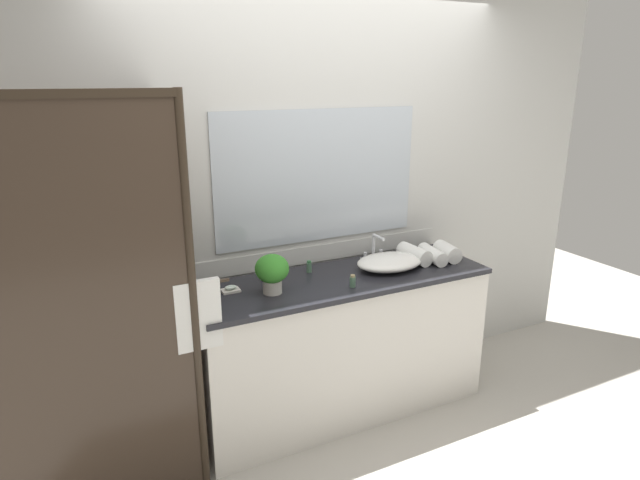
{
  "coord_description": "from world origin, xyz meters",
  "views": [
    {
      "loc": [
        -1.46,
        -2.62,
        2.04
      ],
      "look_at": [
        -0.15,
        0.0,
        1.15
      ],
      "focal_mm": 30.27,
      "sensor_mm": 36.0,
      "label": 1
    }
  ],
  "objects_px": {
    "rolled_towel_near_edge": "(447,252)",
    "rolled_towel_far_edge": "(414,254)",
    "soap_dish": "(231,289)",
    "rolled_towel_middle": "(432,255)",
    "faucet": "(374,251)",
    "amenity_bottle_body_wash": "(262,273)",
    "amenity_bottle_conditioner": "(353,281)",
    "amenity_bottle_lotion": "(309,267)",
    "sink_basin": "(390,262)",
    "potted_plant": "(272,271)"
  },
  "relations": [
    {
      "from": "faucet",
      "to": "rolled_towel_near_edge",
      "type": "distance_m",
      "value": 0.48
    },
    {
      "from": "sink_basin",
      "to": "rolled_towel_middle",
      "type": "height_order",
      "value": "rolled_towel_middle"
    },
    {
      "from": "faucet",
      "to": "amenity_bottle_body_wash",
      "type": "height_order",
      "value": "faucet"
    },
    {
      "from": "amenity_bottle_lotion",
      "to": "rolled_towel_near_edge",
      "type": "xyz_separation_m",
      "value": [
        0.9,
        -0.19,
        0.02
      ]
    },
    {
      "from": "rolled_towel_middle",
      "to": "soap_dish",
      "type": "bearing_deg",
      "value": 176.02
    },
    {
      "from": "faucet",
      "to": "rolled_towel_near_edge",
      "type": "bearing_deg",
      "value": -25.62
    },
    {
      "from": "sink_basin",
      "to": "amenity_bottle_conditioner",
      "type": "xyz_separation_m",
      "value": [
        -0.36,
        -0.16,
        -0.01
      ]
    },
    {
      "from": "rolled_towel_near_edge",
      "to": "rolled_towel_middle",
      "type": "relative_size",
      "value": 0.82
    },
    {
      "from": "soap_dish",
      "to": "rolled_towel_near_edge",
      "type": "distance_m",
      "value": 1.43
    },
    {
      "from": "soap_dish",
      "to": "rolled_towel_middle",
      "type": "relative_size",
      "value": 0.4
    },
    {
      "from": "amenity_bottle_lotion",
      "to": "rolled_towel_middle",
      "type": "bearing_deg",
      "value": -12.47
    },
    {
      "from": "rolled_towel_far_edge",
      "to": "potted_plant",
      "type": "bearing_deg",
      "value": -175.78
    },
    {
      "from": "rolled_towel_near_edge",
      "to": "rolled_towel_middle",
      "type": "height_order",
      "value": "rolled_towel_near_edge"
    },
    {
      "from": "sink_basin",
      "to": "potted_plant",
      "type": "height_order",
      "value": "potted_plant"
    },
    {
      "from": "amenity_bottle_body_wash",
      "to": "rolled_towel_middle",
      "type": "xyz_separation_m",
      "value": [
        1.09,
        -0.19,
        0.0
      ]
    },
    {
      "from": "soap_dish",
      "to": "amenity_bottle_body_wash",
      "type": "bearing_deg",
      "value": 22.74
    },
    {
      "from": "potted_plant",
      "to": "amenity_bottle_lotion",
      "type": "bearing_deg",
      "value": 32.66
    },
    {
      "from": "sink_basin",
      "to": "amenity_bottle_body_wash",
      "type": "distance_m",
      "value": 0.79
    },
    {
      "from": "amenity_bottle_conditioner",
      "to": "rolled_towel_far_edge",
      "type": "relative_size",
      "value": 0.3
    },
    {
      "from": "faucet",
      "to": "amenity_bottle_lotion",
      "type": "height_order",
      "value": "faucet"
    },
    {
      "from": "faucet",
      "to": "potted_plant",
      "type": "xyz_separation_m",
      "value": [
        -0.8,
        -0.22,
        0.07
      ]
    },
    {
      "from": "rolled_towel_middle",
      "to": "rolled_towel_far_edge",
      "type": "bearing_deg",
      "value": 158.23
    },
    {
      "from": "sink_basin",
      "to": "amenity_bottle_lotion",
      "type": "bearing_deg",
      "value": 160.83
    },
    {
      "from": "sink_basin",
      "to": "rolled_towel_middle",
      "type": "distance_m",
      "value": 0.32
    },
    {
      "from": "rolled_towel_far_edge",
      "to": "rolled_towel_middle",
      "type": "bearing_deg",
      "value": -21.77
    },
    {
      "from": "sink_basin",
      "to": "rolled_towel_middle",
      "type": "relative_size",
      "value": 1.73
    },
    {
      "from": "rolled_towel_far_edge",
      "to": "rolled_towel_near_edge",
      "type": "bearing_deg",
      "value": -14.12
    },
    {
      "from": "soap_dish",
      "to": "rolled_towel_middle",
      "type": "height_order",
      "value": "rolled_towel_middle"
    },
    {
      "from": "rolled_towel_middle",
      "to": "rolled_towel_far_edge",
      "type": "distance_m",
      "value": 0.12
    },
    {
      "from": "rolled_towel_near_edge",
      "to": "potted_plant",
      "type": "bearing_deg",
      "value": -179.13
    },
    {
      "from": "rolled_towel_near_edge",
      "to": "rolled_towel_middle",
      "type": "bearing_deg",
      "value": 174.09
    },
    {
      "from": "potted_plant",
      "to": "soap_dish",
      "type": "relative_size",
      "value": 2.21
    },
    {
      "from": "amenity_bottle_lotion",
      "to": "rolled_towel_near_edge",
      "type": "height_order",
      "value": "rolled_towel_near_edge"
    },
    {
      "from": "faucet",
      "to": "amenity_bottle_body_wash",
      "type": "xyz_separation_m",
      "value": [
        -0.77,
        -0.01,
        -0.01
      ]
    },
    {
      "from": "faucet",
      "to": "amenity_bottle_conditioner",
      "type": "height_order",
      "value": "faucet"
    },
    {
      "from": "amenity_bottle_body_wash",
      "to": "amenity_bottle_conditioner",
      "type": "bearing_deg",
      "value": -38.96
    },
    {
      "from": "amenity_bottle_conditioner",
      "to": "rolled_towel_near_edge",
      "type": "height_order",
      "value": "rolled_towel_near_edge"
    },
    {
      "from": "amenity_bottle_lotion",
      "to": "rolled_towel_near_edge",
      "type": "bearing_deg",
      "value": -11.68
    },
    {
      "from": "amenity_bottle_conditioner",
      "to": "amenity_bottle_lotion",
      "type": "height_order",
      "value": "same"
    },
    {
      "from": "potted_plant",
      "to": "amenity_bottle_lotion",
      "type": "relative_size",
      "value": 3.04
    },
    {
      "from": "amenity_bottle_body_wash",
      "to": "rolled_towel_middle",
      "type": "distance_m",
      "value": 1.11
    },
    {
      "from": "faucet",
      "to": "amenity_bottle_lotion",
      "type": "xyz_separation_m",
      "value": [
        -0.47,
        -0.02,
        -0.02
      ]
    },
    {
      "from": "amenity_bottle_conditioner",
      "to": "faucet",
      "type": "bearing_deg",
      "value": 44.04
    },
    {
      "from": "soap_dish",
      "to": "rolled_towel_middle",
      "type": "distance_m",
      "value": 1.32
    },
    {
      "from": "amenity_bottle_body_wash",
      "to": "rolled_towel_near_edge",
      "type": "relative_size",
      "value": 0.46
    },
    {
      "from": "amenity_bottle_conditioner",
      "to": "rolled_towel_near_edge",
      "type": "distance_m",
      "value": 0.8
    },
    {
      "from": "rolled_towel_near_edge",
      "to": "rolled_towel_far_edge",
      "type": "distance_m",
      "value": 0.23
    },
    {
      "from": "rolled_towel_middle",
      "to": "amenity_bottle_body_wash",
      "type": "bearing_deg",
      "value": 170.38
    },
    {
      "from": "amenity_bottle_lotion",
      "to": "rolled_towel_far_edge",
      "type": "xyz_separation_m",
      "value": [
        0.68,
        -0.13,
        0.02
      ]
    },
    {
      "from": "sink_basin",
      "to": "rolled_towel_near_edge",
      "type": "distance_m",
      "value": 0.43
    }
  ]
}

